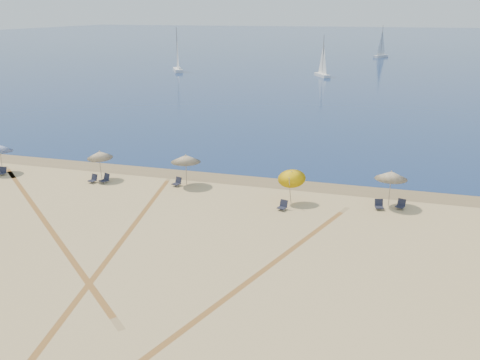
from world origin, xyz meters
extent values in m
plane|color=#0C2151|center=(0.00, 225.00, 0.01)|extent=(500.00, 500.00, 0.00)
plane|color=olive|center=(0.00, 24.00, 0.00)|extent=(500.00, 500.00, 0.00)
cylinder|color=gray|center=(-20.93, 20.17, 1.14)|extent=(0.05, 0.11, 2.28)
cylinder|color=gray|center=(-11.95, 20.81, 1.10)|extent=(0.05, 0.21, 2.21)
cone|color=#FCEACA|center=(-11.95, 20.88, 2.06)|extent=(2.03, 2.06, 0.70)
sphere|color=gray|center=(-11.95, 20.88, 2.36)|extent=(0.08, 0.08, 0.08)
cylinder|color=gray|center=(-4.80, 21.47, 1.15)|extent=(0.05, 0.05, 2.29)
cone|color=#FCEACA|center=(-4.80, 21.47, 2.14)|extent=(2.30, 2.30, 0.55)
sphere|color=gray|center=(-4.80, 21.47, 2.44)|extent=(0.08, 0.08, 0.08)
cylinder|color=gray|center=(3.81, 19.39, 1.08)|extent=(0.05, 1.04, 2.19)
cone|color=#F1B907|center=(3.81, 19.83, 2.03)|extent=(1.96, 2.01, 1.32)
sphere|color=gray|center=(3.81, 19.83, 2.33)|extent=(0.08, 0.08, 0.08)
cylinder|color=gray|center=(10.50, 21.21, 1.19)|extent=(0.05, 0.05, 2.38)
cone|color=#FCEACA|center=(10.50, 21.21, 2.23)|extent=(2.24, 2.24, 0.55)
sphere|color=gray|center=(10.50, 21.21, 2.53)|extent=(0.08, 0.08, 0.08)
cube|color=black|center=(-20.42, 19.46, 0.18)|extent=(0.59, 0.59, 0.05)
cube|color=black|center=(-20.45, 19.73, 0.41)|extent=(0.56, 0.25, 0.48)
cylinder|color=#A5A5AD|center=(-20.21, 19.29, 0.09)|extent=(0.02, 0.02, 0.18)
cube|color=black|center=(-12.17, 19.83, 0.18)|extent=(0.65, 0.65, 0.05)
cube|color=black|center=(-12.11, 20.09, 0.41)|extent=(0.57, 0.31, 0.48)
cylinder|color=#A5A5AD|center=(-12.38, 19.68, 0.09)|extent=(0.02, 0.02, 0.18)
cylinder|color=#A5A5AD|center=(-11.96, 19.59, 0.09)|extent=(0.02, 0.02, 0.18)
cube|color=black|center=(-11.25, 20.06, 0.20)|extent=(0.78, 0.78, 0.05)
cube|color=black|center=(-11.14, 20.33, 0.46)|extent=(0.63, 0.43, 0.53)
cylinder|color=#A5A5AD|center=(-11.48, 19.93, 0.10)|extent=(0.03, 0.03, 0.20)
cylinder|color=#A5A5AD|center=(-11.03, 19.75, 0.10)|extent=(0.03, 0.03, 0.20)
cube|color=black|center=(-5.45, 20.94, 0.18)|extent=(0.71, 0.71, 0.05)
cube|color=black|center=(-5.35, 21.19, 0.42)|extent=(0.59, 0.38, 0.49)
cylinder|color=#A5A5AD|center=(-5.65, 20.81, 0.09)|extent=(0.02, 0.02, 0.18)
cylinder|color=#A5A5AD|center=(-5.24, 20.66, 0.09)|extent=(0.02, 0.02, 0.18)
cube|color=black|center=(3.50, 18.24, 0.18)|extent=(0.68, 0.68, 0.05)
cube|color=black|center=(3.58, 18.50, 0.42)|extent=(0.58, 0.35, 0.49)
cylinder|color=#A5A5AD|center=(3.29, 18.11, 0.09)|extent=(0.02, 0.02, 0.18)
cylinder|color=#A5A5AD|center=(3.71, 17.98, 0.09)|extent=(0.02, 0.02, 0.18)
cube|color=black|center=(9.90, 20.22, 0.18)|extent=(0.66, 0.66, 0.05)
cube|color=black|center=(9.85, 20.49, 0.43)|extent=(0.59, 0.32, 0.50)
cylinder|color=#A5A5AD|center=(9.69, 19.97, 0.09)|extent=(0.02, 0.02, 0.18)
cylinder|color=#A5A5AD|center=(10.12, 20.07, 0.09)|extent=(0.02, 0.02, 0.18)
cube|color=black|center=(11.28, 20.73, 0.18)|extent=(0.70, 0.70, 0.05)
cube|color=black|center=(11.37, 20.98, 0.42)|extent=(0.58, 0.38, 0.49)
cylinder|color=#A5A5AD|center=(11.07, 20.60, 0.09)|extent=(0.02, 0.02, 0.18)
cylinder|color=#A5A5AD|center=(11.48, 20.45, 0.09)|extent=(0.02, 0.02, 0.18)
cube|color=white|center=(-36.01, 94.03, 0.35)|extent=(4.39, 6.31, 0.69)
cylinder|color=gray|center=(-36.01, 94.03, 4.81)|extent=(0.14, 0.14, 9.17)
cube|color=white|center=(5.99, 143.30, 0.34)|extent=(4.09, 6.07, 0.66)
cylinder|color=gray|center=(5.99, 143.30, 4.60)|extent=(0.13, 0.13, 8.77)
cube|color=white|center=(-3.99, 93.71, 0.31)|extent=(3.98, 5.53, 0.61)
cylinder|color=gray|center=(-3.99, 93.71, 4.24)|extent=(0.12, 0.12, 8.08)
plane|color=tan|center=(-4.16, 8.25, 0.00)|extent=(32.55, 32.55, 0.00)
plane|color=tan|center=(-4.36, 9.33, 0.00)|extent=(32.55, 32.55, 0.00)
plane|color=tan|center=(3.12, 5.65, 0.00)|extent=(35.31, 35.31, 0.00)
plane|color=tan|center=(3.47, 6.69, 0.00)|extent=(35.31, 35.31, 0.00)
plane|color=tan|center=(-10.67, 11.78, 0.00)|extent=(39.52, 39.52, 0.00)
plane|color=tan|center=(-11.49, 12.50, 0.00)|extent=(39.52, 39.52, 0.00)
camera|label=1|loc=(10.07, -14.45, 13.08)|focal=38.94mm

